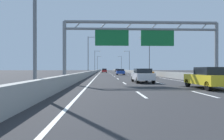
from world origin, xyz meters
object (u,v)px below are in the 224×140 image
object	(u,v)px
streetlamp_right_mid	(148,53)
streetlamp_right_far	(129,60)
yellow_car	(208,78)
streetlamp_left_mid	(89,53)
orange_car	(146,73)
white_car	(142,75)
blue_car	(120,72)
red_car	(104,71)
streetlamp_left_far	(95,60)
black_car	(117,70)
sign_gantry	(140,36)
streetlamp_left_distant	(98,63)
streetlamp_right_distant	(121,63)

from	to	relation	value
streetlamp_right_mid	streetlamp_right_far	world-z (taller)	same
yellow_car	streetlamp_left_mid	bearing A→B (deg)	107.20
orange_car	streetlamp_left_mid	bearing A→B (deg)	128.53
white_car	blue_car	bearing A→B (deg)	90.10
blue_car	red_car	xyz separation A→B (m)	(-3.69, 28.97, 0.05)
streetlamp_left_far	black_car	size ratio (longest dim) A/B	2.06
red_car	streetlamp_left_mid	bearing A→B (deg)	-98.38
orange_car	black_car	world-z (taller)	black_car
white_car	sign_gantry	bearing A→B (deg)	-115.62
streetlamp_right_far	yellow_car	xyz separation A→B (m)	(-3.73, -75.41, -4.60)
streetlamp_left_mid	red_car	distance (m)	27.50
streetlamp_right_mid	streetlamp_left_distant	world-z (taller)	same
blue_car	sign_gantry	bearing A→B (deg)	-90.69
orange_car	yellow_car	size ratio (longest dim) A/B	1.09
black_car	blue_car	size ratio (longest dim) A/B	1.10
streetlamp_left_mid	streetlamp_right_far	xyz separation A→B (m)	(14.93, 39.24, 0.00)
streetlamp_right_mid	yellow_car	size ratio (longest dim) A/B	2.20
streetlamp_left_distant	orange_car	world-z (taller)	streetlamp_left_distant
streetlamp_right_mid	blue_car	distance (m)	8.92
streetlamp_left_distant	red_car	bearing A→B (deg)	-85.63
white_car	streetlamp_left_mid	bearing A→B (deg)	104.71
streetlamp_right_far	streetlamp_left_distant	distance (m)	41.98
streetlamp_left_far	yellow_car	world-z (taller)	streetlamp_left_far
blue_car	streetlamp_left_mid	bearing A→B (deg)	164.30
streetlamp_left_far	white_car	xyz separation A→B (m)	(7.68, -68.51, -4.63)
streetlamp_right_mid	streetlamp_right_distant	distance (m)	78.48
streetlamp_right_mid	orange_car	distance (m)	15.36
black_car	streetlamp_left_mid	bearing A→B (deg)	-100.74
streetlamp_right_far	blue_car	size ratio (longest dim) A/B	2.27
streetlamp_right_distant	orange_car	world-z (taller)	streetlamp_right_distant
sign_gantry	red_car	bearing A→B (deg)	93.37
streetlamp_left_mid	blue_car	xyz separation A→B (m)	(7.64, -2.15, -4.66)
streetlamp_right_mid	streetlamp_right_distant	xyz separation A→B (m)	(0.00, 78.48, 0.00)
streetlamp_right_mid	streetlamp_left_distant	bearing A→B (deg)	100.77
streetlamp_left_far	blue_car	world-z (taller)	streetlamp_left_far
white_car	black_car	bearing A→B (deg)	87.90
white_car	streetlamp_right_mid	bearing A→B (deg)	76.10
sign_gantry	orange_car	size ratio (longest dim) A/B	3.40
streetlamp_right_distant	orange_car	bearing A→B (deg)	-92.25
streetlamp_right_mid	streetlamp_left_far	bearing A→B (deg)	110.83
streetlamp_right_mid	black_car	bearing A→B (deg)	94.07
sign_gantry	streetlamp_left_distant	xyz separation A→B (m)	(-7.30, 108.56, 0.59)
streetlamp_right_far	white_car	bearing A→B (deg)	-96.04
yellow_car	streetlamp_right_mid	bearing A→B (deg)	84.11
streetlamp_left_far	blue_car	xyz separation A→B (m)	(7.64, -41.39, -4.66)
black_car	streetlamp_left_distant	bearing A→B (deg)	117.10
streetlamp_right_mid	streetlamp_left_far	world-z (taller)	same
streetlamp_left_distant	streetlamp_right_distant	world-z (taller)	same
streetlamp_right_distant	red_car	size ratio (longest dim) A/B	2.26
orange_car	white_car	world-z (taller)	white_car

